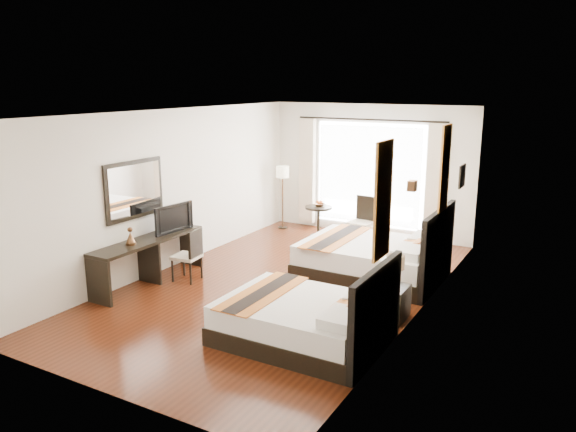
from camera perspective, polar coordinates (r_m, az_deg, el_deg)
The scene contains 29 objects.
floor at distance 9.25m, azimuth -0.55°, elevation -7.11°, with size 4.50×7.50×0.01m, color #3B180A.
ceiling at distance 8.67m, azimuth -0.59°, elevation 10.44°, with size 4.50×7.50×0.02m, color white.
wall_headboard at distance 8.00m, azimuth 13.49°, elevation -0.28°, with size 0.01×7.50×2.80m, color silver.
wall_desk at distance 10.15m, azimuth -11.62°, elevation 2.70°, with size 0.01×7.50×2.80m, color silver.
wall_window at distance 12.19m, azimuth 8.31°, elevation 4.62°, with size 4.50×0.01×2.80m, color silver.
wall_entry at distance 6.03m, azimuth -18.77°, elevation -5.17°, with size 4.50×0.01×2.80m, color silver.
window_glass at distance 12.19m, azimuth 8.27°, elevation 4.15°, with size 2.40×0.02×2.20m, color white.
sheer_curtain at distance 12.14m, azimuth 8.16°, elevation 4.11°, with size 2.30×0.02×2.10m, color white.
drape_left at distance 12.70m, azimuth 1.98°, elevation 4.56°, with size 0.35×0.14×2.35m, color beige.
drape_right at distance 11.66m, azimuth 14.73°, elevation 3.32°, with size 0.35×0.14×2.35m, color beige.
art_panel_near at distance 6.40m, azimuth 9.63°, elevation 1.56°, with size 0.03×0.50×1.35m, color #913615.
art_panel_far at distance 8.99m, azimuth 15.65°, elevation 4.66°, with size 0.03×0.50×1.35m, color #913615.
wall_sconce at distance 7.56m, azimuth 12.51°, elevation 3.01°, with size 0.10×0.14×0.14m, color #492E1A.
mirror_frame at distance 9.42m, azimuth -15.34°, elevation 2.60°, with size 0.04×1.25×0.95m, color black.
mirror_glass at distance 9.40m, azimuth -15.23°, elevation 2.59°, with size 0.01×1.12×0.82m, color white.
bed_near at distance 7.28m, azimuth 1.94°, elevation -10.45°, with size 2.05×1.60×1.15m.
bed_far at distance 9.66m, azimuth 8.86°, elevation -4.25°, with size 2.30×1.79×1.30m.
nightstand at distance 8.08m, azimuth 10.52°, elevation -8.65°, with size 0.40×0.49×0.47m, color black.
table_lamp at distance 7.98m, azimuth 10.85°, elevation -4.84°, with size 0.26×0.26×0.41m.
vase at distance 7.87m, azimuth 10.59°, elevation -6.70°, with size 0.13×0.13×0.14m, color black.
console_desk at distance 9.55m, azimuth -13.92°, elevation -4.44°, with size 0.50×2.20×0.76m, color black.
television at distance 9.76m, azimuth -11.83°, elevation -0.16°, with size 0.84×0.11×0.48m, color black.
bronze_figurine at distance 9.15m, azimuth -15.71°, elevation -2.06°, with size 0.17×0.17×0.25m, color #492E1A, non-canonical shape.
desk_chair at distance 9.56m, azimuth -10.13°, elevation -4.90°, with size 0.46×0.46×0.89m.
floor_lamp at distance 12.53m, azimuth -0.55°, elevation 4.06°, with size 0.29×0.29×1.42m.
side_table at distance 12.02m, azimuth 3.11°, elevation -0.58°, with size 0.58×0.58×0.67m, color black.
fruit_bowl at distance 11.97m, azimuth 3.19°, elevation 1.13°, with size 0.22×0.22×0.06m, color #4D311B.
window_chair at distance 11.50m, azimuth 7.46°, elevation -1.47°, with size 0.51×0.51×0.99m.
jute_rug at distance 11.77m, azimuth 5.90°, elevation -2.58°, with size 1.28×0.87×0.01m, color tan.
Camera 1 is at (4.34, -7.49, 3.26)m, focal length 35.00 mm.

